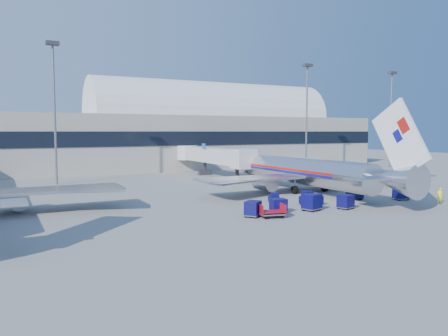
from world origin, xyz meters
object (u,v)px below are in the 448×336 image
jetbridge_near (209,155)px  cart_train_b (278,205)px  barrier_near (361,187)px  tug_lead (310,199)px  airliner_main (306,171)px  ramp_worker (440,196)px  cart_train_c (253,208)px  mast_west (54,92)px  barrier_mid (377,186)px  cart_open_red (272,213)px  cart_solo_near (346,201)px  cart_solo_far (401,193)px  mast_far_east (391,105)px  barrier_far (393,185)px  tug_right (354,194)px  tug_left (274,198)px  cart_train_a (312,202)px  mast_east (307,102)px

jetbridge_near → cart_train_b: 39.07m
barrier_near → tug_lead: bearing=-155.2°
airliner_main → ramp_worker: 17.24m
tug_lead → cart_train_c: bearing=-160.6°
mast_west → tug_lead: bearing=-55.8°
barrier_mid → cart_open_red: barrier_mid is taller
cart_solo_near → ramp_worker: (12.54, -2.27, 0.10)m
barrier_mid → tug_lead: 18.96m
ramp_worker → cart_solo_far: bearing=-27.8°
cart_open_red → ramp_worker: ramp_worker is taller
cart_solo_far → mast_far_east: bearing=53.1°
barrier_mid → barrier_far: 3.30m
barrier_near → tug_right: tug_right is taller
barrier_mid → cart_train_c: 28.79m
tug_right → cart_open_red: bearing=-108.2°
tug_right → jetbridge_near: bearing=149.9°
tug_right → cart_train_b: 14.19m
tug_left → cart_solo_near: bearing=-124.4°
barrier_near → barrier_far: bearing=0.0°
jetbridge_near → cart_train_c: 40.70m
mast_far_east → cart_open_red: size_ratio=7.99×
barrier_far → barrier_mid: bearing=180.0°
tug_lead → barrier_far: bearing=20.4°
cart_train_b → tug_left: bearing=68.8°
barrier_mid → cart_train_b: bearing=-159.5°
tug_lead → cart_train_b: 6.31m
mast_far_east → barrier_far: mast_far_east is taller
mast_west → mast_far_east: (75.00, 0.00, 0.00)m
jetbridge_near → cart_train_c: bearing=-109.4°
airliner_main → cart_solo_near: airliner_main is taller
tug_lead → mast_west: bearing=127.0°
cart_train_a → ramp_worker: bearing=-29.1°
jetbridge_near → mast_east: 24.91m
tug_left → cart_open_red: size_ratio=0.80×
airliner_main → jetbridge_near: size_ratio=1.35×
barrier_near → cart_train_c: cart_train_c is taller
mast_far_east → barrier_far: size_ratio=7.53×
cart_train_c → tug_lead: bearing=-22.6°
cart_train_a → jetbridge_near: bearing=62.8°
barrier_mid → cart_open_red: (-25.72, -10.70, 0.03)m
tug_right → ramp_worker: 9.72m
barrier_far → ramp_worker: (-6.61, -12.64, 0.48)m
mast_east → cart_solo_near: size_ratio=10.95×
cart_train_a → cart_solo_near: cart_train_a is taller
mast_east → cart_train_c: (-35.89, -37.46, -13.95)m
cart_train_a → cart_train_c: (-7.40, -0.01, -0.11)m
mast_east → ramp_worker: 44.59m
tug_lead → cart_train_a: bearing=-123.2°
mast_far_east → barrier_far: 43.75m
mast_far_east → cart_train_a: bearing=-145.0°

